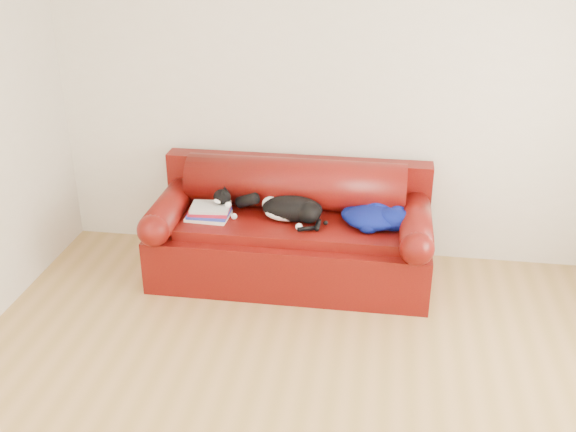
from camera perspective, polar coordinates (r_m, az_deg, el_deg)
name	(u,v)px	position (r m, az deg, el deg)	size (l,w,h in m)	color
ground	(302,406)	(4.08, 1.22, -15.81)	(4.50, 4.50, 0.00)	olive
room_shell	(331,133)	(3.25, 3.70, 6.99)	(4.52, 4.02, 2.61)	beige
sofa_base	(291,249)	(5.21, 0.24, -2.79)	(2.10, 0.90, 0.50)	#43020A
sofa_back	(295,200)	(5.30, 0.63, 1.34)	(2.10, 1.01, 0.88)	#43020A
book_stack	(209,212)	(5.12, -6.67, 0.36)	(0.32, 0.26, 0.10)	white
cat	(291,209)	(5.03, 0.24, 0.58)	(0.61, 0.41, 0.24)	black
blanket	(375,216)	(5.01, 7.37, 0.00)	(0.55, 0.44, 0.16)	#07024D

